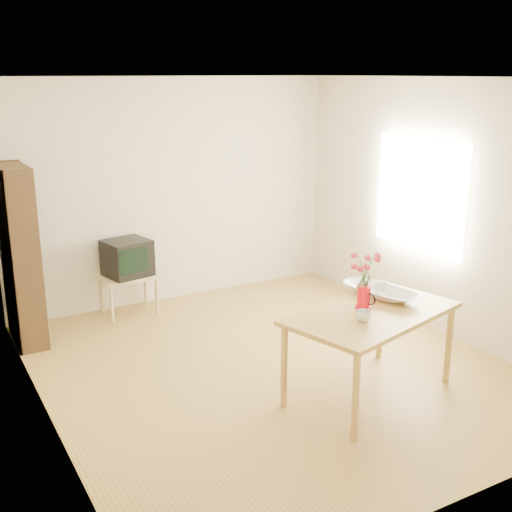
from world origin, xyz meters
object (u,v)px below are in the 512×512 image
table (371,320)px  bowl (382,272)px  pitcher (363,298)px  mug (364,316)px  television (127,257)px

table → bowl: bearing=24.6°
pitcher → mug: size_ratio=1.80×
pitcher → television: (-1.12, 2.74, -0.17)m
table → bowl: size_ratio=3.40×
pitcher → television: size_ratio=0.39×
pitcher → mug: 0.29m
mug → television: television is taller
table → bowl: bowl is taller
bowl → television: bowl is taller
table → mug: mug is taller
bowl → television: bearing=119.2°
mug → television: (-0.95, 2.97, -0.13)m
television → table: bearing=-79.7°
bowl → television: (-1.44, 2.58, -0.31)m
television → mug: bearing=-84.1°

